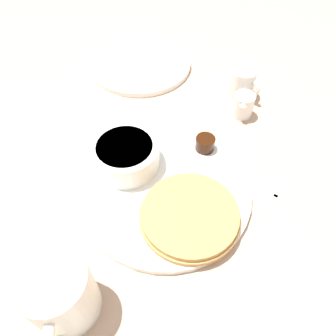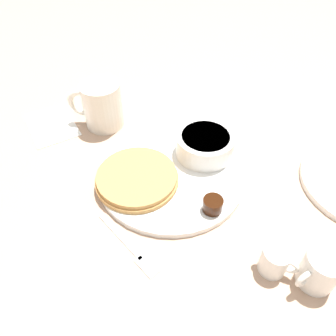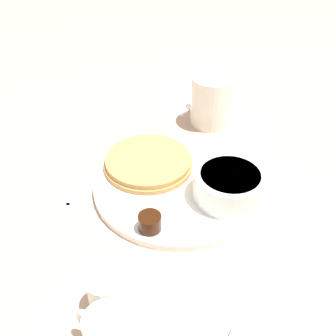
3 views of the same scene
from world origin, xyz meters
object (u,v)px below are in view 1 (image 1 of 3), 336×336
object	(u,v)px
bowl	(125,154)
creamer_pitcher_near	(243,105)
coffee_mug	(60,296)
creamer_pitcher_far	(242,83)
plate	(165,190)
fork	(271,203)

from	to	relation	value
bowl	creamer_pitcher_near	xyz separation A→B (m)	(0.26, -0.03, -0.01)
coffee_mug	creamer_pitcher_near	xyz separation A→B (m)	(0.45, 0.12, -0.03)
coffee_mug	bowl	bearing A→B (deg)	38.23
creamer_pitcher_near	creamer_pitcher_far	distance (m)	0.06
coffee_mug	creamer_pitcher_far	distance (m)	0.53
plate	fork	world-z (taller)	plate
plate	creamer_pitcher_near	world-z (taller)	creamer_pitcher_near
bowl	fork	world-z (taller)	bowl
coffee_mug	creamer_pitcher_far	world-z (taller)	coffee_mug
plate	fork	size ratio (longest dim) A/B	1.95
coffee_mug	fork	size ratio (longest dim) A/B	0.77
plate	coffee_mug	xyz separation A→B (m)	(-0.21, -0.07, 0.05)
plate	creamer_pitcher_far	xyz separation A→B (m)	(0.28, 0.10, 0.03)
creamer_pitcher_near	fork	bearing A→B (deg)	-123.15
bowl	creamer_pitcher_near	bearing A→B (deg)	-6.05
coffee_mug	fork	distance (m)	0.34
bowl	creamer_pitcher_near	distance (m)	0.26
coffee_mug	fork	world-z (taller)	coffee_mug
bowl	creamer_pitcher_far	distance (m)	0.30
plate	fork	bearing A→B (deg)	-45.68
fork	bowl	bearing A→B (deg)	124.18
creamer_pitcher_far	fork	world-z (taller)	creamer_pitcher_far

